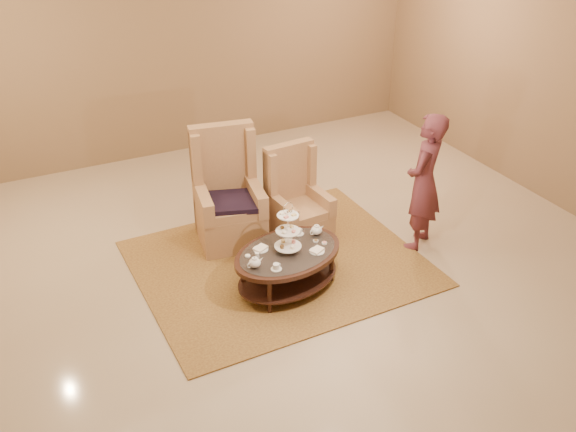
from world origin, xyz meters
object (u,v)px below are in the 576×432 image
armchair_right (296,208)px  person (424,182)px  tea_table (288,258)px  armchair_left (228,203)px

armchair_right → person: bearing=-37.7°
tea_table → armchair_right: (0.57, 0.92, 0.01)m
armchair_left → person: person is taller
tea_table → armchair_left: armchair_left is taller
armchair_left → armchair_right: bearing=-15.3°
person → armchair_right: bearing=-67.3°
person → tea_table: bearing=-30.8°
tea_table → person: 1.88m
tea_table → armchair_right: size_ratio=1.22×
armchair_left → armchair_right: 0.83m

